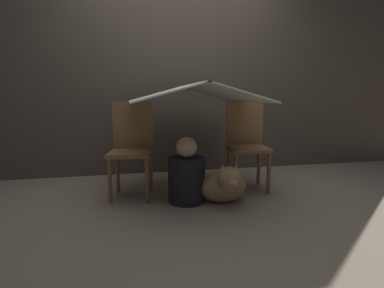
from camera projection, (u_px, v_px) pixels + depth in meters
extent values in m
plane|color=gray|center=(197.00, 201.00, 2.71)|extent=(8.80, 8.80, 0.00)
cube|color=#4C4238|center=(176.00, 70.00, 3.61)|extent=(7.00, 0.05, 2.50)
cylinder|color=brown|center=(110.00, 181.00, 2.60)|extent=(0.04, 0.04, 0.40)
cylinder|color=brown|center=(147.00, 181.00, 2.61)|extent=(0.04, 0.04, 0.40)
cylinder|color=brown|center=(118.00, 172.00, 2.92)|extent=(0.04, 0.04, 0.40)
cylinder|color=brown|center=(151.00, 172.00, 2.93)|extent=(0.04, 0.04, 0.40)
cube|color=brown|center=(131.00, 153.00, 2.73)|extent=(0.44, 0.44, 0.04)
cube|color=brown|center=(133.00, 125.00, 2.87)|extent=(0.38, 0.09, 0.45)
cylinder|color=brown|center=(235.00, 175.00, 2.83)|extent=(0.04, 0.04, 0.40)
cylinder|color=brown|center=(269.00, 174.00, 2.86)|extent=(0.04, 0.04, 0.40)
cylinder|color=brown|center=(229.00, 167.00, 3.15)|extent=(0.04, 0.04, 0.40)
cylinder|color=brown|center=(259.00, 166.00, 3.18)|extent=(0.04, 0.04, 0.40)
cube|color=brown|center=(248.00, 149.00, 2.97)|extent=(0.43, 0.43, 0.04)
cube|color=brown|center=(245.00, 123.00, 3.11)|extent=(0.38, 0.08, 0.45)
cube|color=silver|center=(161.00, 93.00, 2.71)|extent=(0.58, 1.23, 0.17)
cube|color=silver|center=(222.00, 93.00, 2.83)|extent=(0.58, 1.23, 0.17)
cube|color=silver|center=(192.00, 85.00, 2.76)|extent=(0.04, 1.23, 0.01)
cylinder|color=black|center=(187.00, 180.00, 2.65)|extent=(0.33, 0.33, 0.40)
sphere|color=#D6A884|center=(187.00, 147.00, 2.61)|extent=(0.18, 0.18, 0.18)
ellipsoid|color=#9E7F56|center=(223.00, 187.00, 2.65)|extent=(0.42, 0.23, 0.28)
sphere|color=#9E7F56|center=(229.00, 178.00, 2.48)|extent=(0.20, 0.20, 0.20)
ellipsoid|color=#9E7F56|center=(233.00, 183.00, 2.39)|extent=(0.08, 0.10, 0.07)
cone|color=#9E7F56|center=(223.00, 169.00, 2.45)|extent=(0.07, 0.07, 0.09)
cone|color=#9E7F56|center=(236.00, 168.00, 2.48)|extent=(0.07, 0.07, 0.09)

